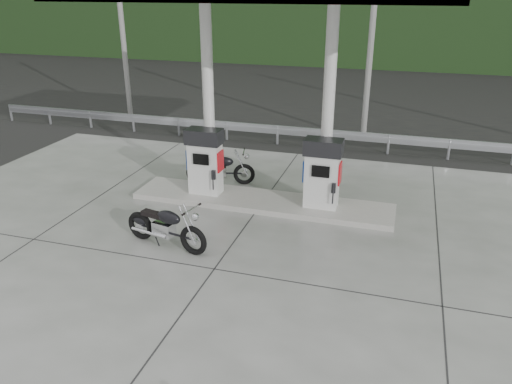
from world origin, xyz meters
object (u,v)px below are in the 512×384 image
(gas_pump_left, at_px, (205,161))
(gas_pump_right, at_px, (322,173))
(motorcycle_left, at_px, (166,227))
(motorcycle_right, at_px, (220,169))

(gas_pump_left, height_order, gas_pump_right, same)
(gas_pump_left, height_order, motorcycle_left, gas_pump_left)
(motorcycle_right, bearing_deg, motorcycle_left, -101.43)
(gas_pump_right, distance_m, motorcycle_right, 3.42)
(gas_pump_left, relative_size, motorcycle_right, 0.95)
(motorcycle_left, xyz_separation_m, motorcycle_right, (-0.19, 3.96, -0.03))
(gas_pump_left, bearing_deg, motorcycle_left, -85.82)
(gas_pump_left, distance_m, motorcycle_right, 1.24)
(motorcycle_left, bearing_deg, gas_pump_left, 106.35)
(motorcycle_left, height_order, motorcycle_right, motorcycle_left)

